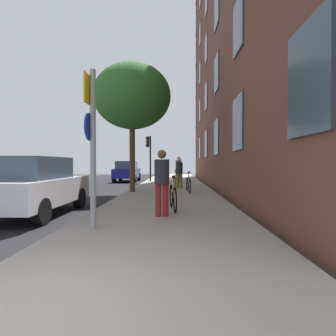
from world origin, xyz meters
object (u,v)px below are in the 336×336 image
bicycle_0 (173,196)px  bicycle_2 (176,180)px  sign_post (92,137)px  pedestrian_0 (162,178)px  pedestrian_2 (178,168)px  tree_near (132,97)px  traffic_light (149,150)px  car_1 (127,171)px  pedestrian_1 (179,171)px  car_0 (32,185)px  bicycle_1 (188,184)px

bicycle_0 → bicycle_2: (0.08, 8.00, -0.00)m
sign_post → bicycle_2: size_ratio=1.96×
pedestrian_0 → pedestrian_2: (0.52, 12.49, 0.08)m
tree_near → pedestrian_2: bearing=70.3°
traffic_light → car_1: size_ratio=0.86×
bicycle_0 → pedestrian_1: (0.26, 7.21, 0.55)m
sign_post → pedestrian_2: bearing=82.2°
car_0 → bicycle_2: bearing=64.5°
bicycle_0 → car_1: car_1 is taller
car_0 → car_1: 14.78m
traffic_light → bicycle_1: traffic_light is taller
pedestrian_0 → car_0: bearing=170.2°
bicycle_0 → sign_post: bearing=-125.0°
pedestrian_2 → pedestrian_0: bearing=-92.4°
traffic_light → pedestrian_0: (1.69, -14.23, -1.38)m
tree_near → car_1: (-1.84, 9.16, -3.76)m
sign_post → car_1: size_ratio=0.82×
bicycle_1 → bicycle_2: bicycle_2 is taller
bicycle_1 → car_0: bearing=-130.6°
traffic_light → bicycle_0: (1.96, -13.26, -1.95)m
tree_near → car_1: bearing=101.4°
bicycle_0 → pedestrian_2: size_ratio=0.93×
sign_post → bicycle_0: sign_post is taller
bicycle_2 → pedestrian_1: 0.98m
traffic_light → car_0: 13.84m
tree_near → pedestrian_1: bearing=40.7°
sign_post → bicycle_0: size_ratio=1.92×
car_1 → bicycle_1: bearing=-64.7°
pedestrian_1 → car_0: size_ratio=0.40×
bicycle_1 → sign_post: bearing=-107.4°
bicycle_2 → car_0: size_ratio=0.41×
bicycle_0 → pedestrian_1: 7.23m
bicycle_1 → pedestrian_2: (-0.40, 6.55, 0.66)m
sign_post → car_0: 3.22m
bicycle_0 → pedestrian_0: (-0.27, -0.97, 0.57)m
tree_near → pedestrian_2: 7.48m
pedestrian_0 → pedestrian_2: size_ratio=0.93×
bicycle_0 → pedestrian_2: 11.54m
bicycle_0 → car_0: size_ratio=0.41×
tree_near → bicycle_0: size_ratio=3.59×
pedestrian_2 → car_1: 5.02m
pedestrian_1 → tree_near: bearing=-139.3°
car_1 → tree_near: bearing=-78.6°
bicycle_2 → pedestrian_2: 3.58m
sign_post → car_1: sign_post is taller
traffic_light → bicycle_1: bearing=-72.5°
bicycle_2 → car_1: size_ratio=0.42×
traffic_light → car_0: (-1.93, -13.60, -1.62)m
sign_post → pedestrian_0: size_ratio=1.93×
pedestrian_0 → pedestrian_1: pedestrian_0 is taller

